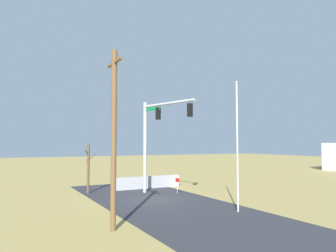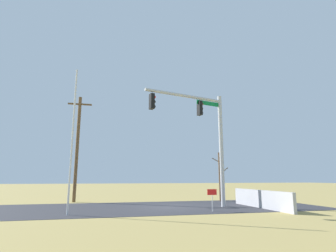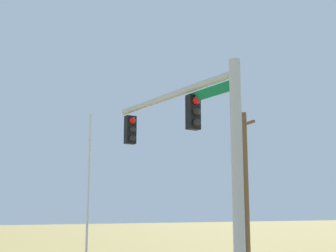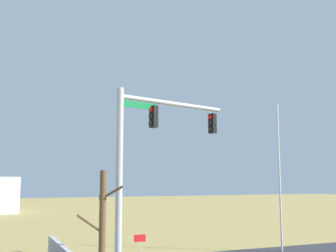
# 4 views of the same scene
# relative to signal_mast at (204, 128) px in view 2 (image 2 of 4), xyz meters

# --- Properties ---
(ground_plane) EXTENTS (160.00, 160.00, 0.00)m
(ground_plane) POSITION_rel_signal_mast_xyz_m (-2.18, 1.08, -5.09)
(ground_plane) COLOR #9E894C
(road_surface) EXTENTS (28.00, 8.00, 0.01)m
(road_surface) POSITION_rel_signal_mast_xyz_m (-6.18, 1.08, -5.08)
(road_surface) COLOR #2D2D33
(road_surface) RESTS_ON ground_plane
(sidewalk_corner) EXTENTS (6.00, 6.00, 0.01)m
(sidewalk_corner) POSITION_rel_signal_mast_xyz_m (2.32, 0.33, -5.08)
(sidewalk_corner) COLOR #B7B5AD
(sidewalk_corner) RESTS_ON ground_plane
(retaining_fence) EXTENTS (0.20, 6.26, 1.10)m
(retaining_fence) POSITION_rel_signal_mast_xyz_m (3.30, -0.91, -4.54)
(retaining_fence) COLOR #A8A8AD
(retaining_fence) RESTS_ON ground_plane
(signal_mast) EXTENTS (5.65, 1.60, 7.47)m
(signal_mast) POSITION_rel_signal_mast_xyz_m (0.00, 0.00, 0.00)
(signal_mast) COLOR #B2B5BA
(signal_mast) RESTS_ON ground_plane
(flagpole) EXTENTS (0.10, 0.10, 7.79)m
(flagpole) POSITION_rel_signal_mast_xyz_m (-8.09, -1.51, -1.19)
(flagpole) COLOR silver
(flagpole) RESTS_ON ground_plane
(utility_pole) EXTENTS (1.90, 0.26, 8.48)m
(utility_pole) POSITION_rel_signal_mast_xyz_m (-8.49, 6.28, -0.68)
(utility_pole) COLOR brown
(utility_pole) RESTS_ON ground_plane
(bare_tree) EXTENTS (1.27, 1.02, 3.96)m
(bare_tree) POSITION_rel_signal_mast_xyz_m (3.08, 4.57, -3.05)
(bare_tree) COLOR brown
(bare_tree) RESTS_ON ground_plane
(open_sign) EXTENTS (0.56, 0.04, 1.22)m
(open_sign) POSITION_rel_signal_mast_xyz_m (-0.35, -1.82, -4.18)
(open_sign) COLOR silver
(open_sign) RESTS_ON ground_plane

